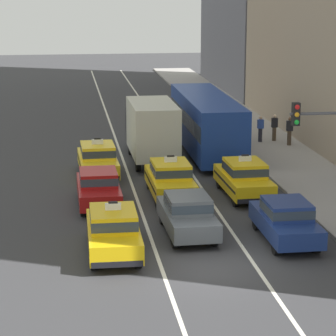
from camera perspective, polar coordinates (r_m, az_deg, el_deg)
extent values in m
plane|color=#353538|center=(26.28, 3.03, -7.36)|extent=(160.00, 160.00, 0.00)
cube|color=silver|center=(45.18, -3.71, 1.60)|extent=(0.14, 80.00, 0.01)
cube|color=silver|center=(45.52, 0.31, 1.72)|extent=(0.14, 80.00, 0.01)
cube|color=#9E9993|center=(41.91, 8.89, 0.61)|extent=(4.00, 90.00, 0.15)
cylinder|color=black|center=(28.92, -5.70, -4.75)|extent=(0.25, 0.64, 0.64)
cylinder|color=black|center=(28.98, -2.78, -4.65)|extent=(0.25, 0.64, 0.64)
cylinder|color=black|center=(26.03, -5.52, -6.87)|extent=(0.25, 0.64, 0.64)
cylinder|color=black|center=(26.11, -2.26, -6.75)|extent=(0.25, 0.64, 0.64)
cube|color=yellow|center=(27.38, -4.08, -5.01)|extent=(1.85, 4.52, 0.70)
cube|color=black|center=(27.37, -4.08, -4.91)|extent=(1.87, 4.16, 0.10)
cube|color=yellow|center=(27.03, -4.09, -3.77)|extent=(1.63, 2.12, 0.64)
cube|color=#2D3842|center=(27.03, -4.09, -3.77)|extent=(1.65, 2.14, 0.35)
cube|color=white|center=(26.90, -4.11, -2.87)|extent=(0.56, 0.13, 0.24)
cube|color=black|center=(26.86, -4.11, -2.57)|extent=(0.32, 0.11, 0.06)
cube|color=black|center=(29.56, -4.31, -4.11)|extent=(1.71, 0.16, 0.20)
cube|color=black|center=(25.39, -3.80, -7.13)|extent=(1.71, 0.16, 0.20)
cylinder|color=black|center=(34.62, -6.49, -1.67)|extent=(0.24, 0.64, 0.64)
cylinder|color=black|center=(34.69, -4.11, -1.58)|extent=(0.24, 0.64, 0.64)
cylinder|color=black|center=(31.90, -6.32, -3.00)|extent=(0.24, 0.64, 0.64)
cylinder|color=black|center=(31.97, -3.74, -2.91)|extent=(0.24, 0.64, 0.64)
cube|color=maroon|center=(33.19, -5.18, -1.72)|extent=(1.79, 4.31, 0.66)
cube|color=maroon|center=(32.94, -5.19, -0.71)|extent=(1.57, 1.91, 0.60)
cube|color=#2D3842|center=(32.94, -5.19, -0.71)|extent=(1.59, 1.93, 0.33)
cylinder|color=black|center=(39.77, -6.45, 0.34)|extent=(0.26, 0.65, 0.64)
cylinder|color=black|center=(39.86, -4.33, 0.42)|extent=(0.26, 0.65, 0.64)
cylinder|color=black|center=(36.80, -6.20, -0.74)|extent=(0.26, 0.65, 0.64)
cylinder|color=black|center=(36.90, -3.91, -0.65)|extent=(0.26, 0.65, 0.64)
cube|color=yellow|center=(38.24, -5.24, 0.38)|extent=(1.91, 4.54, 0.70)
cube|color=black|center=(38.23, -5.24, 0.45)|extent=(1.92, 4.18, 0.10)
cube|color=yellow|center=(37.95, -5.25, 1.31)|extent=(1.65, 2.14, 0.64)
cube|color=#2D3842|center=(37.95, -5.25, 1.31)|extent=(1.67, 2.16, 0.35)
cube|color=white|center=(37.86, -5.26, 1.96)|extent=(0.56, 0.13, 0.24)
cube|color=black|center=(37.83, -5.26, 2.18)|extent=(0.32, 0.12, 0.06)
cube|color=black|center=(40.45, -5.46, 0.74)|extent=(1.71, 0.18, 0.20)
cube|color=black|center=(36.16, -4.98, -0.80)|extent=(1.71, 0.18, 0.20)
cylinder|color=black|center=(30.65, -0.37, -3.61)|extent=(0.26, 0.65, 0.64)
cylinder|color=black|center=(30.89, 2.28, -3.48)|extent=(0.26, 0.65, 0.64)
cylinder|color=black|center=(27.99, 0.53, -5.32)|extent=(0.26, 0.65, 0.64)
cylinder|color=black|center=(28.25, 3.43, -5.15)|extent=(0.26, 0.65, 0.64)
cube|color=#4C5156|center=(29.33, 1.45, -3.74)|extent=(1.87, 4.34, 0.66)
cube|color=#4C5156|center=(29.05, 1.50, -2.61)|extent=(1.61, 1.94, 0.60)
cube|color=#2D3842|center=(29.05, 1.50, -2.61)|extent=(1.63, 1.96, 0.33)
cylinder|color=black|center=(35.80, -1.37, -1.07)|extent=(0.25, 0.64, 0.64)
cylinder|color=black|center=(36.00, 0.96, -0.98)|extent=(0.25, 0.64, 0.64)
cylinder|color=black|center=(32.87, -0.72, -2.41)|extent=(0.25, 0.64, 0.64)
cylinder|color=black|center=(33.09, 1.81, -2.31)|extent=(0.25, 0.64, 0.64)
cube|color=yellow|center=(34.34, 0.16, -1.10)|extent=(1.84, 4.52, 0.70)
cube|color=black|center=(34.33, 0.16, -1.02)|extent=(1.85, 4.16, 0.10)
cube|color=yellow|center=(34.03, 0.20, -0.07)|extent=(1.62, 2.11, 0.64)
cube|color=#2D3842|center=(34.03, 0.20, -0.07)|extent=(1.64, 2.13, 0.35)
cube|color=white|center=(33.93, 0.20, 0.65)|extent=(0.56, 0.12, 0.24)
cube|color=black|center=(33.90, 0.20, 0.89)|extent=(0.32, 0.11, 0.06)
cube|color=black|center=(36.52, -0.35, -0.61)|extent=(1.71, 0.15, 0.20)
cube|color=black|center=(32.30, 0.74, -2.52)|extent=(1.71, 0.15, 0.20)
cylinder|color=black|center=(42.93, -2.78, 1.41)|extent=(0.24, 0.64, 0.64)
cylinder|color=black|center=(43.15, -0.27, 1.48)|extent=(0.24, 0.64, 0.64)
cylinder|color=black|center=(39.15, -2.24, 0.21)|extent=(0.24, 0.64, 0.64)
cylinder|color=black|center=(39.38, 0.51, 0.30)|extent=(0.24, 0.64, 0.64)
cube|color=black|center=(43.78, -1.68, 3.06)|extent=(2.11, 2.21, 2.10)
cube|color=#2D3842|center=(44.77, -1.84, 3.68)|extent=(1.93, 0.07, 0.76)
cube|color=beige|center=(40.49, -1.16, 2.98)|extent=(2.33, 5.21, 2.70)
cylinder|color=black|center=(30.16, 6.63, -4.00)|extent=(0.24, 0.64, 0.64)
cylinder|color=black|center=(30.54, 9.26, -3.86)|extent=(0.24, 0.64, 0.64)
cylinder|color=black|center=(27.56, 8.07, -5.76)|extent=(0.24, 0.64, 0.64)
cylinder|color=black|center=(27.97, 10.93, -5.58)|extent=(0.24, 0.64, 0.64)
cube|color=navy|center=(28.94, 8.72, -4.14)|extent=(1.77, 4.30, 0.66)
cube|color=navy|center=(28.66, 8.82, -3.00)|extent=(1.57, 1.90, 0.60)
cube|color=#2D3842|center=(28.66, 8.82, -3.00)|extent=(1.59, 1.92, 0.33)
cylinder|color=black|center=(36.02, 3.88, -1.01)|extent=(0.25, 0.65, 0.64)
cylinder|color=black|center=(36.37, 6.15, -0.91)|extent=(0.25, 0.65, 0.64)
cylinder|color=black|center=(33.15, 5.06, -2.33)|extent=(0.25, 0.65, 0.64)
cylinder|color=black|center=(33.54, 7.51, -2.20)|extent=(0.25, 0.65, 0.64)
cube|color=yellow|center=(34.67, 5.64, -1.03)|extent=(1.90, 4.54, 0.70)
cube|color=black|center=(34.66, 5.65, -0.95)|extent=(1.92, 4.18, 0.10)
cube|color=yellow|center=(34.37, 5.73, -0.01)|extent=(1.65, 2.14, 0.64)
cube|color=#2D3842|center=(34.37, 5.73, -0.01)|extent=(1.67, 2.16, 0.35)
cube|color=white|center=(34.27, 5.75, 0.71)|extent=(0.56, 0.13, 0.24)
cube|color=black|center=(34.23, 5.76, 0.95)|extent=(0.32, 0.12, 0.06)
cube|color=black|center=(36.80, 4.77, -0.54)|extent=(1.71, 0.18, 0.20)
cube|color=black|center=(32.68, 6.61, -2.42)|extent=(1.71, 0.18, 0.20)
cylinder|color=black|center=(46.62, 0.90, 2.40)|extent=(0.24, 0.64, 0.64)
cylinder|color=black|center=(46.95, 3.31, 2.46)|extent=(0.24, 0.64, 0.64)
cylinder|color=black|center=(40.13, 2.29, 0.54)|extent=(0.24, 0.64, 0.64)
cylinder|color=black|center=(40.51, 5.08, 0.62)|extent=(0.24, 0.64, 0.64)
cube|color=navy|center=(43.25, 2.86, 3.46)|extent=(2.57, 11.21, 2.90)
cube|color=#2D3842|center=(43.21, 2.87, 3.78)|extent=(2.59, 10.77, 0.84)
cube|color=black|center=(48.47, 1.71, 6.01)|extent=(2.13, 0.09, 0.36)
cylinder|color=black|center=(54.13, 0.07, 3.98)|extent=(0.25, 0.64, 0.64)
cylinder|color=black|center=(54.32, 1.59, 4.01)|extent=(0.25, 0.64, 0.64)
cylinder|color=black|center=(51.36, 0.45, 3.45)|extent=(0.25, 0.64, 0.64)
cylinder|color=black|center=(51.56, 2.04, 3.49)|extent=(0.25, 0.64, 0.64)
cube|color=maroon|center=(52.78, 1.03, 4.09)|extent=(1.84, 4.33, 0.66)
cube|color=maroon|center=(52.58, 1.05, 4.75)|extent=(1.60, 1.93, 0.60)
cube|color=#2D3842|center=(52.58, 1.05, 4.75)|extent=(1.62, 1.95, 0.33)
cylinder|color=#473828|center=(46.40, 7.90, 2.52)|extent=(0.24, 0.24, 0.82)
cube|color=black|center=(46.27, 7.92, 3.36)|extent=(0.36, 0.22, 0.56)
sphere|color=beige|center=(46.20, 7.94, 3.83)|extent=(0.20, 0.20, 0.20)
cylinder|color=#473828|center=(45.26, 9.00, 2.22)|extent=(0.24, 0.24, 0.85)
cube|color=black|center=(45.12, 9.03, 3.11)|extent=(0.36, 0.22, 0.59)
sphere|color=brown|center=(45.05, 9.05, 3.62)|extent=(0.20, 0.20, 0.20)
cylinder|color=#23232D|center=(46.00, 6.87, 2.45)|extent=(0.24, 0.24, 0.81)
cube|color=#2D4CA5|center=(45.88, 6.89, 3.26)|extent=(0.36, 0.22, 0.52)
sphere|color=tan|center=(45.82, 6.91, 3.72)|extent=(0.20, 0.20, 0.20)
cylinder|color=#47474C|center=(25.96, 12.02, 4.00)|extent=(2.80, 0.10, 0.10)
cube|color=black|center=(25.58, 9.48, 3.98)|extent=(0.24, 0.24, 0.76)
sphere|color=red|center=(25.42, 9.59, 4.48)|extent=(0.16, 0.16, 0.16)
sphere|color=orange|center=(25.46, 9.57, 3.93)|extent=(0.16, 0.16, 0.16)
sphere|color=green|center=(25.50, 9.54, 3.38)|extent=(0.16, 0.16, 0.16)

